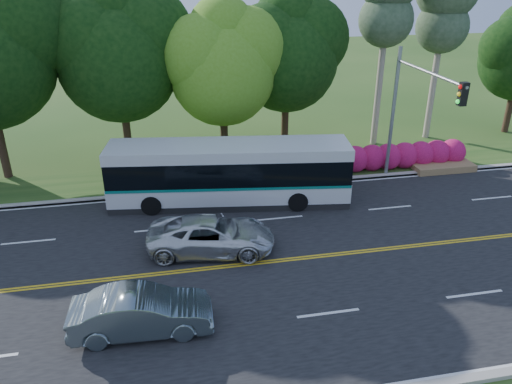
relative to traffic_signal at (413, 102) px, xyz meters
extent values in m
plane|color=#284C19|center=(-6.49, -5.40, -4.67)|extent=(120.00, 120.00, 0.00)
cube|color=black|center=(-6.49, -5.40, -4.66)|extent=(60.00, 14.00, 0.02)
cube|color=#A49E94|center=(-6.49, 1.75, -4.60)|extent=(60.00, 0.30, 0.15)
cube|color=#284C19|center=(-6.49, 3.60, -4.62)|extent=(60.00, 4.00, 0.10)
cube|color=gold|center=(-6.49, -5.48, -4.65)|extent=(57.00, 0.10, 0.00)
cube|color=gold|center=(-6.49, -5.32, -4.65)|extent=(57.00, 0.10, 0.00)
cube|color=silver|center=(-12.49, -8.90, -4.65)|extent=(2.20, 0.12, 0.00)
cube|color=silver|center=(-6.99, -8.90, -4.65)|extent=(2.20, 0.12, 0.00)
cube|color=silver|center=(-1.49, -8.90, -4.65)|extent=(2.20, 0.12, 0.00)
cube|color=silver|center=(-17.99, -1.90, -4.65)|extent=(2.20, 0.12, 0.00)
cube|color=silver|center=(-12.49, -1.90, -4.65)|extent=(2.20, 0.12, 0.00)
cube|color=silver|center=(-6.99, -1.90, -4.65)|extent=(2.20, 0.12, 0.00)
cube|color=silver|center=(-1.49, -1.90, -4.65)|extent=(2.20, 0.12, 0.00)
cube|color=silver|center=(4.01, -1.90, -4.65)|extent=(2.20, 0.12, 0.00)
cube|color=silver|center=(-6.49, 1.45, -4.65)|extent=(57.00, 0.12, 0.00)
cylinder|color=black|center=(-20.49, 5.60, -2.69)|extent=(0.44, 0.44, 3.96)
sphere|color=black|center=(-18.87, 5.90, 3.25)|extent=(5.76, 5.76, 5.76)
cylinder|color=black|center=(-13.99, 6.60, -2.87)|extent=(0.44, 0.44, 3.60)
sphere|color=black|center=(-13.99, 6.60, 1.24)|extent=(6.60, 6.60, 6.60)
sphere|color=black|center=(-12.51, 6.90, 2.56)|extent=(5.28, 5.28, 5.28)
sphere|color=black|center=(-15.31, 6.40, 2.39)|extent=(4.95, 4.95, 4.95)
sphere|color=black|center=(-13.89, 7.00, 3.71)|extent=(4.29, 4.29, 4.29)
cylinder|color=black|center=(-8.49, 5.60, -3.05)|extent=(0.44, 0.44, 3.24)
sphere|color=#548B1C|center=(-8.49, 5.60, 0.60)|extent=(5.80, 5.80, 5.80)
sphere|color=#548B1C|center=(-7.19, 5.90, 1.76)|extent=(4.64, 4.64, 4.64)
sphere|color=#548B1C|center=(-9.65, 5.40, 1.61)|extent=(4.35, 4.35, 4.35)
sphere|color=#548B1C|center=(-8.39, 6.00, 2.77)|extent=(3.77, 3.77, 3.77)
cylinder|color=black|center=(-4.49, 7.10, -2.96)|extent=(0.44, 0.44, 3.42)
sphere|color=black|center=(-4.49, 7.10, 0.85)|extent=(6.00, 6.00, 6.00)
sphere|color=black|center=(-3.14, 7.40, 2.05)|extent=(4.80, 4.80, 4.80)
sphere|color=black|center=(-5.69, 6.90, 1.90)|extent=(4.50, 4.50, 4.50)
sphere|color=black|center=(-4.39, 7.50, 3.10)|extent=(3.90, 3.90, 3.90)
cylinder|color=#A19581|center=(1.51, 7.10, 0.23)|extent=(0.40, 0.40, 9.80)
sphere|color=#30492E|center=(1.51, 7.10, 3.03)|extent=(3.23, 3.23, 3.23)
cylinder|color=#A19581|center=(5.51, 7.60, -0.12)|extent=(0.40, 0.40, 9.10)
sphere|color=#30492E|center=(5.51, 7.60, 2.48)|extent=(3.23, 3.23, 3.23)
cylinder|color=black|center=(11.51, 7.60, -3.14)|extent=(0.44, 0.44, 3.06)
sphere|color=black|center=(10.47, 7.40, 1.12)|extent=(3.90, 3.90, 3.90)
sphere|color=#9B0C41|center=(-3.49, 2.80, -3.92)|extent=(1.50, 1.50, 1.50)
sphere|color=#9B0C41|center=(-2.49, 2.80, -3.92)|extent=(1.50, 1.50, 1.50)
sphere|color=#9B0C41|center=(-1.49, 2.80, -3.92)|extent=(1.50, 1.50, 1.50)
sphere|color=#9B0C41|center=(-0.49, 2.80, -3.92)|extent=(1.50, 1.50, 1.50)
sphere|color=#9B0C41|center=(0.51, 2.80, -3.92)|extent=(1.50, 1.50, 1.50)
sphere|color=#9B0C41|center=(1.51, 2.80, -3.92)|extent=(1.50, 1.50, 1.50)
sphere|color=#9B0C41|center=(2.51, 2.80, -3.92)|extent=(1.50, 1.50, 1.50)
sphere|color=#9B0C41|center=(3.51, 2.80, -3.92)|extent=(1.50, 1.50, 1.50)
sphere|color=#9B0C41|center=(4.51, 2.80, -3.92)|extent=(1.50, 1.50, 1.50)
cube|color=olive|center=(3.51, 2.00, -4.47)|extent=(3.50, 1.40, 0.40)
cylinder|color=gray|center=(0.01, 1.90, -1.17)|extent=(0.20, 0.20, 7.00)
cylinder|color=gray|center=(0.01, -1.10, 1.63)|extent=(0.14, 6.00, 0.14)
cube|color=black|center=(0.01, -3.90, 1.33)|extent=(0.32, 0.28, 0.95)
sphere|color=red|center=(-0.16, -3.90, 1.63)|extent=(0.18, 0.18, 0.18)
sphere|color=yellow|center=(-0.16, -3.90, 1.33)|extent=(0.18, 0.18, 0.18)
sphere|color=#19D833|center=(-0.16, -3.90, 1.03)|extent=(0.18, 0.18, 0.18)
cube|color=silver|center=(-8.99, 0.25, -3.84)|extent=(11.71, 4.01, 0.95)
cube|color=black|center=(-8.99, 0.25, -2.77)|extent=(11.66, 4.05, 1.19)
cube|color=silver|center=(-8.99, 0.25, -1.91)|extent=(11.71, 4.01, 0.53)
cube|color=#0B6B5F|center=(-8.99, 0.25, -3.42)|extent=(11.66, 4.06, 0.13)
cube|color=black|center=(-14.65, 1.05, -2.68)|extent=(0.37, 2.23, 1.63)
cube|color=#19E54C|center=(-14.64, 1.05, -1.76)|extent=(0.25, 1.46, 0.21)
cube|color=black|center=(-8.99, 0.25, -4.48)|extent=(11.70, 3.92, 0.33)
cylinder|color=black|center=(-12.79, -0.37, -4.17)|extent=(0.98, 0.40, 0.96)
cylinder|color=black|center=(-12.47, 1.90, -4.17)|extent=(0.98, 0.40, 0.96)
cylinder|color=black|center=(-5.97, -1.33, -4.17)|extent=(0.98, 0.40, 0.96)
cylinder|color=black|center=(-5.65, 0.94, -4.17)|extent=(0.98, 0.40, 0.96)
imported|color=slate|center=(-13.14, -8.57, -3.91)|extent=(4.54, 1.75, 1.48)
imported|color=silver|center=(-10.39, -4.10, -3.93)|extent=(5.47, 3.16, 1.43)
camera|label=1|loc=(-12.05, -21.76, 6.25)|focal=35.00mm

